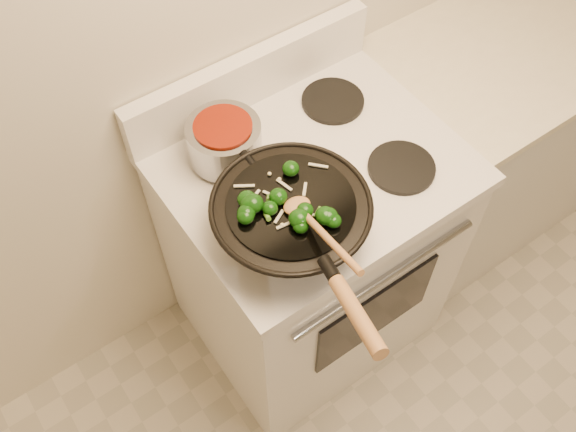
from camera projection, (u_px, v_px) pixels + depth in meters
stove at (308, 251)px, 2.09m from camera, size 0.78×0.67×1.08m
counter_unit at (482, 140)px, 2.38m from camera, size 0.86×0.62×0.91m
wok at (292, 218)px, 1.52m from camera, size 0.38×0.63×0.23m
stirfry at (282, 207)px, 1.45m from camera, size 0.27×0.24×0.04m
wooden_spoon at (314, 224)px, 1.40m from camera, size 0.08×0.29×0.11m
saucepan at (225, 141)px, 1.67m from camera, size 0.20×0.32×0.11m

